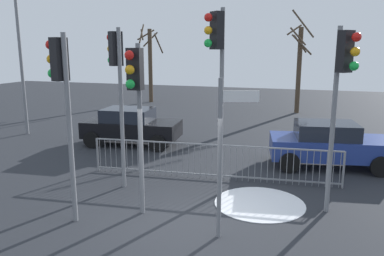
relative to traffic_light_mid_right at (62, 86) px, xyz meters
The scene contains 14 objects.
ground_plane 3.91m from the traffic_light_mid_right, 12.61° to the left, with size 60.00×60.00×0.00m, color #26282D.
traffic_light_mid_right is the anchor object (origin of this frame).
traffic_light_foreground_left 2.36m from the traffic_light_mid_right, 89.18° to the left, with size 0.52×0.42×4.37m.
traffic_light_rear_right 6.08m from the traffic_light_mid_right, 20.74° to the left, with size 0.48×0.45×4.31m.
traffic_light_rear_left 3.72m from the traffic_light_mid_right, 40.83° to the left, with size 0.46×0.47×4.80m.
traffic_light_mid_left 1.57m from the traffic_light_mid_right, 25.43° to the left, with size 0.32×0.57×3.94m.
direction_sign_post 3.68m from the traffic_light_mid_right, ahead, with size 0.76×0.29×3.28m.
pedestrian_guard_railing 5.00m from the traffic_light_mid_right, 56.88° to the left, with size 7.38×0.78×1.07m.
car_black_near 7.29m from the traffic_light_mid_right, 105.20° to the left, with size 3.95×2.23×1.47m.
car_blue_trailing 8.57m from the traffic_light_mid_right, 46.55° to the left, with size 4.03×2.44×1.47m.
street_lamp 10.15m from the traffic_light_mid_right, 135.97° to the left, with size 0.36×0.36×7.43m.
bare_tree_left 17.19m from the traffic_light_mid_right, 75.91° to the left, with size 1.58×1.59×5.96m.
bare_tree_centre 19.39m from the traffic_light_mid_right, 108.45° to the left, with size 1.70×1.75×5.51m.
snow_patch_kerb 5.47m from the traffic_light_mid_right, 28.98° to the left, with size 2.27×2.27×0.01m, color white.
Camera 1 is at (2.72, -7.39, 3.83)m, focal length 35.61 mm.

